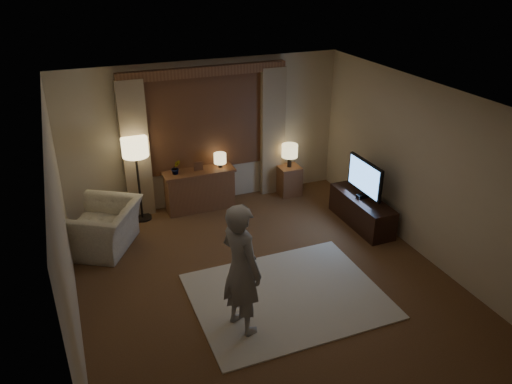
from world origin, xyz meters
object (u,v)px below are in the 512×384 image
tv_stand (362,211)px  side_table (289,180)px  sideboard (200,190)px  armchair (103,227)px  person (241,269)px

tv_stand → side_table: bearing=112.5°
sideboard → tv_stand: 2.86m
armchair → side_table: armchair is taller
side_table → tv_stand: size_ratio=0.40×
tv_stand → armchair: bearing=168.6°
side_table → tv_stand: (0.64, -1.54, -0.03)m
armchair → person: bearing=58.3°
armchair → tv_stand: 4.22m
sideboard → person: bearing=-97.1°
sideboard → armchair: 1.92m
sideboard → armchair: bearing=-156.8°
sideboard → side_table: size_ratio=2.14×
tv_stand → person: person is taller
armchair → side_table: bearing=131.7°
side_table → person: (-2.15, -3.24, 0.58)m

